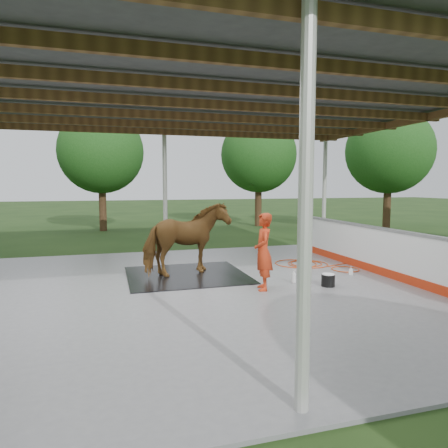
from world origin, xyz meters
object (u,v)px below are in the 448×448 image
object	(u,v)px
horse	(186,239)
handler	(263,252)
dasher_board	(384,253)
wash_bucket	(328,280)

from	to	relation	value
horse	handler	bearing A→B (deg)	-161.47
dasher_board	horse	distance (m)	4.77
horse	handler	distance (m)	2.15
horse	wash_bucket	distance (m)	3.39
handler	wash_bucket	size ratio (longest dim) A/B	5.52
handler	dasher_board	bearing A→B (deg)	110.75
wash_bucket	horse	bearing A→B (deg)	145.64
handler	wash_bucket	distance (m)	1.60
dasher_board	wash_bucket	bearing A→B (deg)	-162.75
horse	handler	world-z (taller)	horse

